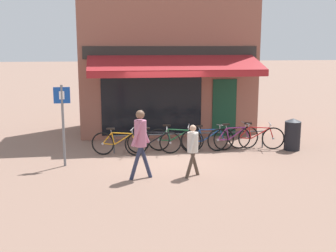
# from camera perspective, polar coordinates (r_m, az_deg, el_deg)

# --- Properties ---
(ground_plane) EXTENTS (160.00, 160.00, 0.00)m
(ground_plane) POSITION_cam_1_polar(r_m,az_deg,el_deg) (12.65, 0.40, -4.25)
(ground_plane) COLOR #846656
(shop_front) EXTENTS (6.52, 4.67, 6.49)m
(shop_front) POSITION_cam_1_polar(r_m,az_deg,el_deg) (16.48, -0.35, 10.64)
(shop_front) COLOR #8E5647
(shop_front) RESTS_ON ground_plane
(bike_rack_rail) EXTENTS (4.93, 0.04, 0.57)m
(bike_rack_rail) POSITION_cam_1_polar(r_m,az_deg,el_deg) (13.38, 3.06, -1.26)
(bike_rack_rail) COLOR #47494F
(bike_rack_rail) RESTS_ON ground_plane
(bicycle_orange) EXTENTS (1.68, 0.61, 0.85)m
(bicycle_orange) POSITION_cam_1_polar(r_m,az_deg,el_deg) (12.87, -6.63, -2.32)
(bicycle_orange) COLOR black
(bicycle_orange) RESTS_ON ground_plane
(bicycle_black) EXTENTS (1.67, 0.52, 0.83)m
(bicycle_black) POSITION_cam_1_polar(r_m,az_deg,el_deg) (13.00, -1.91, -2.16)
(bicycle_black) COLOR black
(bicycle_black) RESTS_ON ground_plane
(bicycle_green) EXTENTS (1.74, 0.68, 0.86)m
(bicycle_green) POSITION_cam_1_polar(r_m,az_deg,el_deg) (13.26, 0.98, -1.83)
(bicycle_green) COLOR black
(bicycle_green) RESTS_ON ground_plane
(bicycle_blue) EXTENTS (1.81, 0.52, 0.86)m
(bicycle_blue) POSITION_cam_1_polar(r_m,az_deg,el_deg) (13.36, 5.34, -1.82)
(bicycle_blue) COLOR black
(bicycle_blue) RESTS_ON ground_plane
(bicycle_purple) EXTENTS (1.80, 0.52, 0.87)m
(bicycle_purple) POSITION_cam_1_polar(r_m,az_deg,el_deg) (13.61, 8.82, -1.60)
(bicycle_purple) COLOR black
(bicycle_purple) RESTS_ON ground_plane
(bicycle_red) EXTENTS (1.77, 0.61, 0.87)m
(bicycle_red) POSITION_cam_1_polar(r_m,az_deg,el_deg) (13.84, 11.83, -1.50)
(bicycle_red) COLOR black
(bicycle_red) RESTS_ON ground_plane
(pedestrian_adult) EXTENTS (0.60, 0.43, 1.75)m
(pedestrian_adult) POSITION_cam_1_polar(r_m,az_deg,el_deg) (10.43, -3.75, -1.42)
(pedestrian_adult) COLOR #282D47
(pedestrian_adult) RESTS_ON ground_plane
(pedestrian_child) EXTENTS (0.44, 0.50, 1.35)m
(pedestrian_child) POSITION_cam_1_polar(r_m,az_deg,el_deg) (10.65, 3.37, -2.61)
(pedestrian_child) COLOR #47382D
(pedestrian_child) RESTS_ON ground_plane
(litter_bin) EXTENTS (0.51, 0.51, 1.02)m
(litter_bin) POSITION_cam_1_polar(r_m,az_deg,el_deg) (13.99, 16.51, -1.07)
(litter_bin) COLOR black
(litter_bin) RESTS_ON ground_plane
(parking_sign) EXTENTS (0.44, 0.07, 2.26)m
(parking_sign) POSITION_cam_1_polar(r_m,az_deg,el_deg) (11.80, -14.06, 1.23)
(parking_sign) COLOR slate
(parking_sign) RESTS_ON ground_plane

